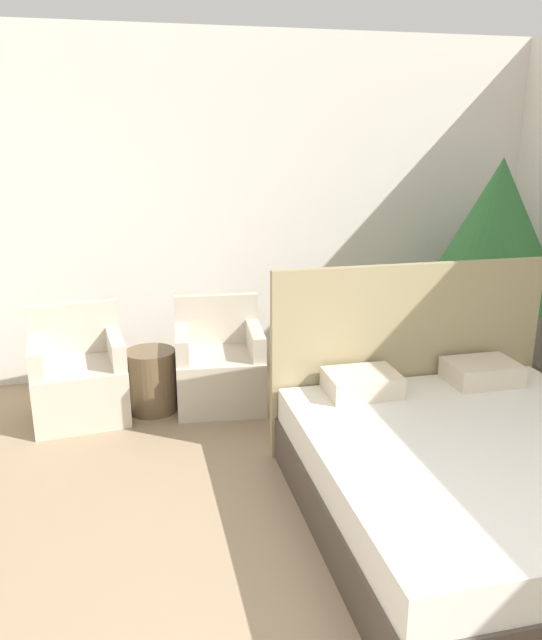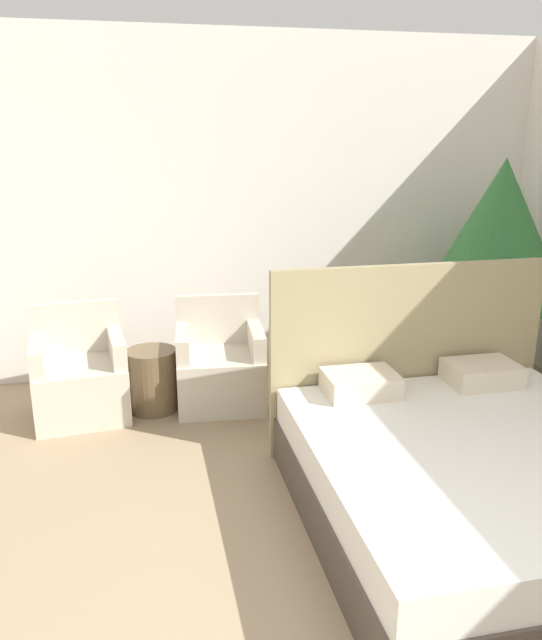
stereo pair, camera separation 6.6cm
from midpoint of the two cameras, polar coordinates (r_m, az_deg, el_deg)
wall_back at (r=5.47m, az=-5.49°, el=10.05°), size 10.00×0.06×2.90m
bed at (r=3.71m, az=17.77°, el=-13.08°), size 1.90×2.04×1.27m
armchair_near_window_left at (r=4.94m, az=-17.48°, el=-5.49°), size 0.73×0.68×0.83m
armchair_near_window_right at (r=4.95m, az=-5.09°, el=-4.67°), size 0.72×0.66×0.83m
potted_palm at (r=5.45m, az=19.55°, el=7.24°), size 1.17×1.17×1.90m
side_table at (r=4.93m, az=-11.25°, el=-5.45°), size 0.38×0.38×0.49m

